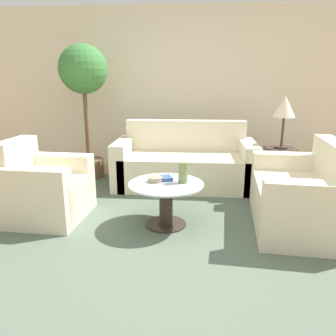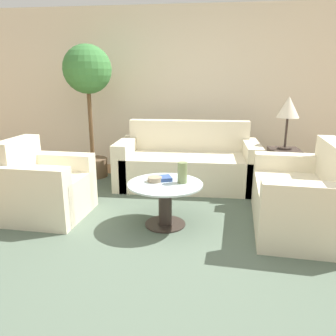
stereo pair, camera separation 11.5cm
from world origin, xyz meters
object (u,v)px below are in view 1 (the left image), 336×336
object	(u,v)px
sofa_main	(185,164)
book_stack	(163,178)
armchair	(41,191)
vase	(183,173)
loveseat	(304,199)
potted_plant	(84,84)
coffee_table	(166,198)
table_lamp	(285,108)
bowl	(155,179)

from	to	relation	value
sofa_main	book_stack	world-z (taller)	sofa_main
armchair	vase	xyz separation A→B (m)	(1.53, -0.06, 0.26)
loveseat	potted_plant	distance (m)	3.33
vase	sofa_main	bearing A→B (deg)	91.00
coffee_table	table_lamp	distance (m)	2.09
loveseat	book_stack	world-z (taller)	loveseat
potted_plant	table_lamp	bearing A→B (deg)	-7.20
bowl	armchair	bearing A→B (deg)	177.52
armchair	book_stack	size ratio (longest dim) A/B	3.80
armchair	bowl	bearing A→B (deg)	-88.98
potted_plant	vase	distance (m)	2.35
potted_plant	bowl	distance (m)	2.21
armchair	table_lamp	distance (m)	3.15
vase	book_stack	size ratio (longest dim) A/B	0.94
sofa_main	potted_plant	world-z (taller)	potted_plant
armchair	book_stack	xyz separation A→B (m)	(1.32, 0.00, 0.18)
coffee_table	bowl	bearing A→B (deg)	159.23
loveseat	vase	distance (m)	1.27
book_stack	bowl	bearing A→B (deg)	-160.55
armchair	table_lamp	xyz separation A→B (m)	(2.80, 1.19, 0.80)
vase	coffee_table	bearing A→B (deg)	-168.99
sofa_main	armchair	size ratio (longest dim) A/B	2.25
potted_plant	book_stack	size ratio (longest dim) A/B	8.65
loveseat	bowl	xyz separation A→B (m)	(-1.52, -0.06, 0.18)
table_lamp	book_stack	size ratio (longest dim) A/B	3.03
coffee_table	potted_plant	world-z (taller)	potted_plant
loveseat	bowl	world-z (taller)	loveseat
sofa_main	loveseat	xyz separation A→B (m)	(1.26, -1.28, 0.00)
table_lamp	book_stack	distance (m)	2.00
coffee_table	table_lamp	bearing A→B (deg)	41.78
armchair	coffee_table	distance (m)	1.37
sofa_main	coffee_table	bearing A→B (deg)	-96.05
armchair	coffee_table	xyz separation A→B (m)	(1.36, -0.10, -0.01)
loveseat	book_stack	size ratio (longest dim) A/B	6.12
table_lamp	vase	world-z (taller)	table_lamp
armchair	potted_plant	world-z (taller)	potted_plant
sofa_main	armchair	distance (m)	1.98
armchair	vase	bearing A→B (deg)	-88.89
sofa_main	table_lamp	size ratio (longest dim) A/B	2.82
sofa_main	vase	distance (m)	1.38
loveseat	potted_plant	xyz separation A→B (m)	(-2.74, 1.53, 1.11)
vase	book_stack	xyz separation A→B (m)	(-0.21, 0.07, -0.09)
table_lamp	book_stack	xyz separation A→B (m)	(-1.48, -1.19, -0.63)
bowl	table_lamp	bearing A→B (deg)	38.68
armchair	potted_plant	distance (m)	1.89
loveseat	table_lamp	xyz separation A→B (m)	(0.03, 1.18, 0.81)
armchair	potted_plant	bearing A→B (deg)	2.39
loveseat	table_lamp	world-z (taller)	table_lamp
sofa_main	potted_plant	xyz separation A→B (m)	(-1.48, 0.25, 1.11)
sofa_main	vase	xyz separation A→B (m)	(0.02, -1.35, 0.27)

